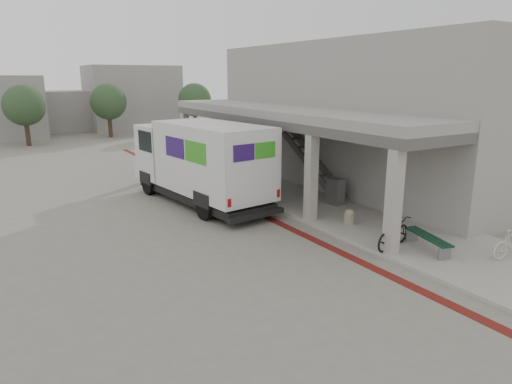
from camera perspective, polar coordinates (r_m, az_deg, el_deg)
ground at (r=16.00m, az=1.86°, el=-5.42°), size 120.00×120.00×0.00m
bike_lane_stripe at (r=18.10m, az=1.07°, el=-3.04°), size 0.35×40.00×0.01m
sidewalk at (r=18.36m, az=12.40°, el=-2.95°), size 4.40×28.00×0.12m
transit_building at (r=22.89m, az=10.27°, el=9.04°), size 7.60×17.00×7.00m
distant_backdrop at (r=48.87m, az=-25.19°, el=9.75°), size 28.00×10.00×6.50m
tree_left at (r=40.80m, az=-27.00°, el=9.61°), size 3.20×3.20×4.80m
tree_mid at (r=43.88m, az=-17.98°, el=10.66°), size 3.20×3.20×4.80m
tree_right at (r=45.49m, az=-7.66°, el=11.31°), size 3.20×3.20×4.80m
fedex_truck at (r=19.77m, az=-7.04°, el=3.91°), size 3.48×8.50×3.52m
bench at (r=15.22m, az=20.68°, el=-5.61°), size 0.94×2.00×0.46m
bollard_near at (r=17.50m, az=6.58°, el=-2.44°), size 0.36×0.36×0.53m
bollard_far at (r=17.10m, az=11.60°, el=-3.00°), size 0.37×0.37×0.56m
utility_cabinet at (r=19.54m, az=9.89°, el=0.09°), size 0.57×0.72×1.11m
bicycle_black at (r=15.05m, az=16.76°, el=-4.91°), size 1.93×1.07×0.96m
bicycle_cream at (r=15.58m, az=29.40°, el=-5.63°), size 1.56×0.64×0.91m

